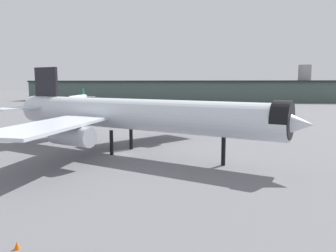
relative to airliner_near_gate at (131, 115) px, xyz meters
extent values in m
plane|color=slate|center=(-1.52, -1.49, -7.75)|extent=(900.00, 900.00, 0.00)
cylinder|color=silver|center=(0.46, -0.19, 0.14)|extent=(57.22, 27.77, 6.07)
cone|color=silver|center=(27.94, -11.25, 0.14)|extent=(8.42, 8.02, 5.95)
cone|color=silver|center=(-27.01, 10.88, 0.14)|extent=(9.48, 8.30, 5.77)
cylinder|color=black|center=(26.81, -10.80, 0.60)|extent=(4.83, 6.71, 6.13)
cube|color=silver|center=(2.35, 16.70, -0.62)|extent=(24.38, 26.52, 0.49)
cylinder|color=#B7BAC1|center=(2.47, 13.20, -2.62)|extent=(8.94, 6.20, 3.34)
cube|color=silver|center=(-9.88, -13.66, -0.62)|extent=(11.29, 27.25, 0.49)
cylinder|color=#B7BAC1|center=(-7.37, -11.23, -2.62)|extent=(8.94, 6.20, 3.34)
cube|color=black|center=(-22.62, 9.11, 5.00)|extent=(6.82, 3.22, 9.72)
cube|color=silver|center=(-21.16, 15.91, 0.75)|extent=(8.93, 11.88, 0.36)
cube|color=silver|center=(-26.28, 3.20, 0.75)|extent=(8.93, 11.88, 0.36)
cylinder|color=black|center=(18.04, -7.27, -5.32)|extent=(0.73, 0.73, 4.86)
cylinder|color=black|center=(-1.10, 3.88, -5.32)|extent=(0.73, 0.73, 4.86)
cylinder|color=black|center=(-3.48, -2.04, -5.32)|extent=(0.73, 0.73, 4.86)
cylinder|color=silver|center=(-68.53, 129.14, -3.08)|extent=(7.81, 35.72, 3.60)
cone|color=silver|center=(-66.41, 111.49, -3.08)|extent=(3.97, 4.35, 3.52)
cone|color=silver|center=(-70.64, 146.78, -3.08)|extent=(3.95, 5.05, 3.42)
cylinder|color=black|center=(-66.49, 112.21, -2.81)|extent=(3.80, 2.04, 3.63)
cube|color=silver|center=(-59.13, 133.02, -3.53)|extent=(16.79, 8.67, 0.29)
cylinder|color=#B7BAC1|center=(-60.93, 131.94, -4.71)|extent=(2.56, 5.18, 1.98)
cube|color=silver|center=(-78.58, 130.68, -3.53)|extent=(16.90, 11.88, 0.29)
cylinder|color=#B7BAC1|center=(-76.57, 130.06, -4.71)|extent=(2.56, 5.18, 1.98)
cube|color=#0F5138|center=(-70.31, 143.96, -0.20)|extent=(0.87, 4.28, 5.75)
cube|color=silver|center=(-66.32, 145.15, -2.72)|extent=(6.73, 3.94, 0.22)
cube|color=silver|center=(-74.46, 144.18, -2.72)|extent=(6.73, 3.94, 0.22)
cylinder|color=black|center=(-67.17, 117.84, -6.31)|extent=(0.43, 0.43, 2.88)
cylinder|color=black|center=(-66.86, 131.13, -6.31)|extent=(0.43, 0.43, 2.88)
cylinder|color=black|center=(-70.61, 130.68, -6.31)|extent=(0.43, 0.43, 2.88)
cube|color=#475651|center=(-13.21, 191.85, -0.49)|extent=(233.94, 25.52, 14.53)
cube|color=#232628|center=(-13.21, 191.85, 7.37)|extent=(233.94, 28.03, 1.20)
cylinder|color=#939399|center=(79.37, 191.71, 5.72)|extent=(9.05, 9.05, 26.94)
cone|color=#F2600C|center=(0.26, -39.10, -7.42)|extent=(0.54, 0.54, 0.68)
camera|label=1|loc=(16.84, -63.45, 6.29)|focal=35.41mm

